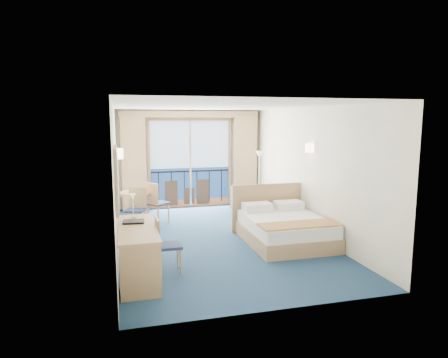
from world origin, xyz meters
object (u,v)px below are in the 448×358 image
at_px(nightstand, 283,212).
at_px(table_chair_b, 136,206).
at_px(desk_chair, 164,242).
at_px(round_table, 138,199).
at_px(bed, 284,228).
at_px(table_chair_a, 155,200).
at_px(armchair, 250,199).
at_px(floor_lamp, 259,166).
at_px(desk, 139,260).

distance_m(nightstand, table_chair_b, 3.39).
distance_m(desk_chair, round_table, 3.32).
height_order(bed, table_chair_b, bed).
height_order(nightstand, table_chair_b, table_chair_b).
bearing_deg(table_chair_b, table_chair_a, 61.99).
distance_m(nightstand, table_chair_a, 3.02).
bearing_deg(armchair, floor_lamp, 179.72).
xyz_separation_m(bed, armchair, (0.15, 2.64, 0.05)).
relative_size(nightstand, table_chair_a, 0.57).
distance_m(desk, desk_chair, 0.71).
relative_size(bed, desk, 1.15).
xyz_separation_m(round_table, table_chair_b, (-0.06, -0.60, -0.04)).
height_order(bed, table_chair_a, bed).
relative_size(bed, round_table, 2.37).
bearing_deg(desk, table_chair_b, 88.20).
height_order(table_chair_a, table_chair_b, table_chair_a).
bearing_deg(nightstand, floor_lamp, 92.98).
height_order(armchair, table_chair_a, table_chair_a).
distance_m(floor_lamp, table_chair_a, 2.99).
distance_m(desk_chair, table_chair_b, 2.72).
relative_size(desk, round_table, 2.06).
distance_m(armchair, floor_lamp, 0.94).
distance_m(nightstand, floor_lamp, 1.75).
relative_size(armchair, table_chair_a, 0.77).
distance_m(desk, table_chair_b, 3.28).
distance_m(floor_lamp, round_table, 3.32).
distance_m(nightstand, armchair, 1.39).
height_order(floor_lamp, table_chair_b, floor_lamp).
bearing_deg(desk, desk_chair, 53.61).
relative_size(floor_lamp, desk, 0.94).
xyz_separation_m(armchair, desk, (-3.07, -4.21, 0.10)).
xyz_separation_m(floor_lamp, table_chair_a, (-2.83, -0.69, -0.66)).
relative_size(bed, armchair, 2.60).
height_order(nightstand, round_table, round_table).
distance_m(armchair, round_table, 2.93).
relative_size(desk_chair, table_chair_b, 0.95).
distance_m(bed, round_table, 3.60).
xyz_separation_m(nightstand, table_chair_b, (-3.36, 0.39, 0.25)).
height_order(desk, desk_chair, desk_chair).
xyz_separation_m(bed, table_chair_a, (-2.36, 2.09, 0.26)).
bearing_deg(nightstand, desk, -140.20).
bearing_deg(round_table, desk_chair, -85.60).
relative_size(armchair, floor_lamp, 0.47).
bearing_deg(armchair, bed, 61.37).
bearing_deg(desk_chair, nightstand, -53.02).
xyz_separation_m(armchair, table_chair_b, (-2.97, -0.94, 0.19)).
bearing_deg(bed, table_chair_b, 148.94).
bearing_deg(round_table, table_chair_a, -28.27).
bearing_deg(armchair, table_chair_b, -7.77).
height_order(floor_lamp, desk_chair, floor_lamp).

